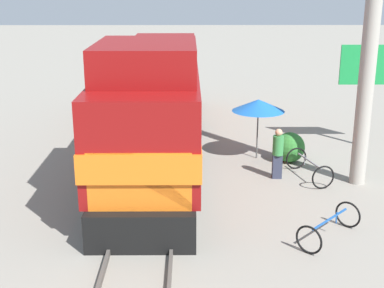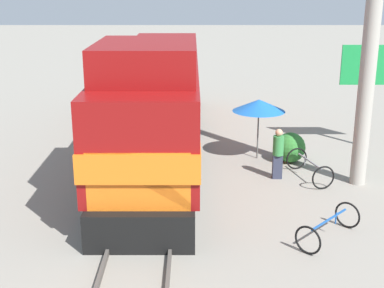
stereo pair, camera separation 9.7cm
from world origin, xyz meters
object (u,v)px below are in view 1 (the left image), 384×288
at_px(vendor_umbrella, 258,105).
at_px(billboard_sign, 371,71).
at_px(bicycle, 309,167).
at_px(locomotive, 157,102).
at_px(bicycle_spare, 329,226).
at_px(person_bystander, 278,152).

xyz_separation_m(vendor_umbrella, billboard_sign, (4.27, 1.42, 0.96)).
height_order(billboard_sign, bicycle, billboard_sign).
distance_m(locomotive, bicycle_spare, 8.40).
distance_m(person_bystander, bicycle_spare, 4.30).
bearing_deg(bicycle, person_bystander, -16.41).
height_order(locomotive, bicycle, locomotive).
bearing_deg(bicycle, bicycle_spare, 69.92).
bearing_deg(person_bystander, locomotive, 145.69).
bearing_deg(bicycle_spare, vendor_umbrella, -37.68).
relative_size(locomotive, billboard_sign, 4.27).
height_order(vendor_umbrella, bicycle, vendor_umbrella).
bearing_deg(person_bystander, bicycle_spare, -81.97).
height_order(vendor_umbrella, bicycle_spare, vendor_umbrella).
distance_m(locomotive, billboard_sign, 7.89).
bearing_deg(locomotive, person_bystander, -34.31).
bearing_deg(bicycle_spare, locomotive, -13.54).
bearing_deg(locomotive, vendor_umbrella, -10.81).
bearing_deg(bicycle, locomotive, -43.35).
xyz_separation_m(billboard_sign, person_bystander, (-3.87, -3.42, -2.00)).
height_order(locomotive, vendor_umbrella, locomotive).
bearing_deg(bicycle_spare, billboard_sign, -69.90).
bearing_deg(billboard_sign, locomotive, -174.53).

